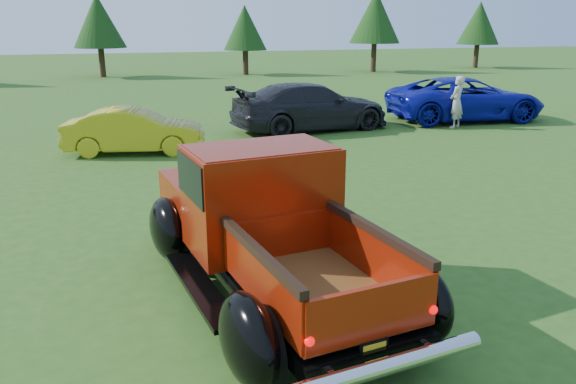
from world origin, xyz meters
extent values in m
plane|color=#2C5117|center=(0.00, 0.00, 0.00)|extent=(120.00, 120.00, 0.00)
cylinder|color=#332114|center=(-3.00, 31.00, 0.90)|extent=(0.36, 0.36, 1.80)
cone|color=black|center=(-3.00, 31.00, 3.40)|extent=(3.20, 3.20, 3.20)
cylinder|color=#332114|center=(6.00, 30.00, 0.79)|extent=(0.36, 0.36, 1.58)
cone|color=black|center=(6.00, 30.00, 2.99)|extent=(2.82, 2.82, 2.82)
cylinder|color=#332114|center=(15.00, 29.50, 0.97)|extent=(0.36, 0.36, 1.94)
cone|color=black|center=(15.00, 29.50, 3.67)|extent=(3.46, 3.46, 3.46)
cylinder|color=#332114|center=(24.00, 30.50, 0.86)|extent=(0.36, 0.36, 1.73)
cone|color=black|center=(24.00, 30.50, 3.26)|extent=(3.07, 3.07, 3.07)
cylinder|color=black|center=(-1.43, -2.38, 0.40)|extent=(0.35, 0.83, 0.81)
cylinder|color=black|center=(0.27, -2.16, 0.40)|extent=(0.35, 0.83, 0.81)
cylinder|color=black|center=(-1.86, 0.83, 0.40)|extent=(0.35, 0.83, 0.81)
cylinder|color=black|center=(-0.16, 1.05, 0.40)|extent=(0.35, 0.83, 0.81)
cube|color=black|center=(-0.80, -0.61, 0.46)|extent=(2.03, 4.90, 0.20)
cube|color=maroon|center=(-1.02, 1.04, 0.87)|extent=(1.90, 1.73, 0.63)
cube|color=silver|center=(-1.12, 1.81, 0.86)|extent=(1.61, 0.27, 0.51)
cube|color=maroon|center=(-0.85, -0.26, 1.21)|extent=(1.94, 1.39, 1.32)
cube|color=black|center=(-0.85, -0.26, 1.57)|extent=(1.97, 1.30, 0.51)
cube|color=maroon|center=(-0.85, -0.26, 1.84)|extent=(1.84, 1.28, 0.08)
cube|color=brown|center=(-0.64, -1.87, 0.63)|extent=(1.62, 2.19, 0.05)
cube|color=maroon|center=(-1.31, -1.96, 0.89)|extent=(0.32, 2.01, 0.53)
cube|color=maroon|center=(0.04, -1.78, 0.89)|extent=(0.32, 2.01, 0.53)
cube|color=maroon|center=(-0.77, -0.87, 0.89)|extent=(1.36, 0.23, 0.53)
cube|color=maroon|center=(-0.50, -2.87, 0.89)|extent=(1.36, 0.24, 0.53)
cube|color=black|center=(-1.31, -1.96, 1.20)|extent=(0.36, 2.02, 0.09)
cube|color=black|center=(0.04, -1.78, 1.20)|extent=(0.36, 2.02, 0.09)
ellipsoid|color=black|center=(-1.53, -2.40, 0.53)|extent=(0.60, 1.12, 0.89)
ellipsoid|color=black|center=(0.37, -2.14, 0.53)|extent=(0.60, 1.12, 0.89)
ellipsoid|color=black|center=(-1.96, 0.81, 0.53)|extent=(0.60, 1.12, 0.89)
ellipsoid|color=black|center=(-0.06, 1.07, 0.53)|extent=(0.60, 1.12, 0.89)
cube|color=black|center=(-1.75, -0.79, 0.33)|extent=(0.60, 2.15, 0.06)
cube|color=black|center=(0.16, -0.54, 0.33)|extent=(0.60, 2.15, 0.06)
cylinder|color=silver|center=(-0.47, -3.12, 0.51)|extent=(1.98, 0.42, 0.16)
cube|color=black|center=(-0.50, -2.91, 0.56)|extent=(0.30, 0.06, 0.15)
cube|color=gold|center=(-0.50, -2.92, 0.56)|extent=(0.24, 0.04, 0.10)
sphere|color=#CC0505|center=(-1.14, -2.99, 0.79)|extent=(0.09, 0.09, 0.09)
sphere|color=#CC0505|center=(0.14, -2.82, 0.79)|extent=(0.09, 0.09, 0.09)
imported|color=gold|center=(-2.07, 8.33, 0.60)|extent=(3.80, 1.97, 1.19)
imported|color=black|center=(3.50, 10.10, 0.75)|extent=(5.41, 2.78, 1.50)
imported|color=#0D1294|center=(9.33, 10.21, 0.75)|extent=(5.65, 3.02, 1.51)
imported|color=#B7AD9E|center=(8.20, 9.05, 0.85)|extent=(0.74, 0.67, 1.69)
camera|label=1|loc=(-2.54, -6.89, 3.37)|focal=35.00mm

